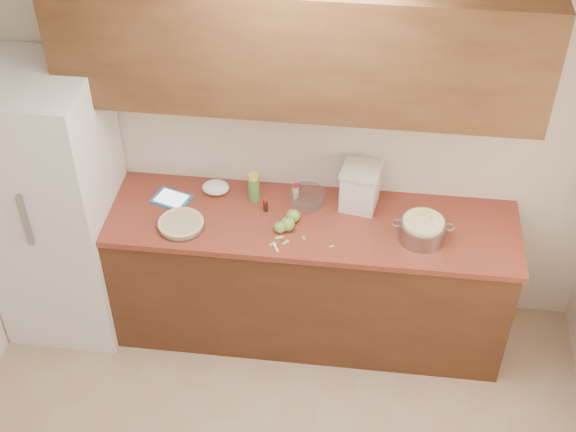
# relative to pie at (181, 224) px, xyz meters

# --- Properties ---
(room_shell) EXTENTS (3.60, 3.60, 3.60)m
(room_shell) POSITION_rel_pie_xyz_m (0.64, -1.32, 0.36)
(room_shell) COLOR tan
(room_shell) RESTS_ON ground
(counter_run) EXTENTS (2.64, 0.68, 0.92)m
(counter_run) POSITION_rel_pie_xyz_m (0.64, 0.15, -0.48)
(counter_run) COLOR #522C17
(counter_run) RESTS_ON ground
(upper_cabinets) EXTENTS (2.60, 0.34, 0.70)m
(upper_cabinets) POSITION_rel_pie_xyz_m (0.64, 0.31, 1.01)
(upper_cabinets) COLOR brown
(upper_cabinets) RESTS_ON room_shell
(fridge) EXTENTS (0.70, 0.70, 1.80)m
(fridge) POSITION_rel_pie_xyz_m (-0.80, 0.12, -0.04)
(fridge) COLOR white
(fridge) RESTS_ON ground
(pie) EXTENTS (0.28, 0.28, 0.04)m
(pie) POSITION_rel_pie_xyz_m (0.00, 0.00, 0.00)
(pie) COLOR silver
(pie) RESTS_ON counter_run
(colander) EXTENTS (0.36, 0.26, 0.13)m
(colander) POSITION_rel_pie_xyz_m (1.38, 0.07, 0.04)
(colander) COLOR gray
(colander) RESTS_ON counter_run
(flour_canister) EXTENTS (0.25, 0.25, 0.27)m
(flour_canister) POSITION_rel_pie_xyz_m (1.01, 0.32, 0.12)
(flour_canister) COLOR silver
(flour_canister) RESTS_ON counter_run
(tablet) EXTENTS (0.25, 0.22, 0.02)m
(tablet) POSITION_rel_pie_xyz_m (-0.11, 0.23, -0.02)
(tablet) COLOR #2472B0
(tablet) RESTS_ON counter_run
(paring_knife) EXTENTS (0.09, 0.15, 0.01)m
(paring_knife) POSITION_rel_pie_xyz_m (0.57, -0.10, -0.02)
(paring_knife) COLOR gray
(paring_knife) RESTS_ON counter_run
(lemon_bottle) EXTENTS (0.07, 0.07, 0.19)m
(lemon_bottle) POSITION_rel_pie_xyz_m (0.38, 0.30, 0.07)
(lemon_bottle) COLOR #4C8C38
(lemon_bottle) RESTS_ON counter_run
(cinnamon_shaker) EXTENTS (0.04, 0.04, 0.10)m
(cinnamon_shaker) POSITION_rel_pie_xyz_m (0.63, 0.35, 0.02)
(cinnamon_shaker) COLOR beige
(cinnamon_shaker) RESTS_ON counter_run
(vanilla_bottle) EXTENTS (0.03, 0.03, 0.09)m
(vanilla_bottle) POSITION_rel_pie_xyz_m (0.46, 0.20, 0.02)
(vanilla_bottle) COLOR black
(vanilla_bottle) RESTS_ON counter_run
(mixing_bowl) EXTENTS (0.22, 0.22, 0.08)m
(mixing_bowl) POSITION_rel_pie_xyz_m (0.70, 0.31, 0.02)
(mixing_bowl) COLOR silver
(mixing_bowl) RESTS_ON counter_run
(paper_towel) EXTENTS (0.20, 0.17, 0.07)m
(paper_towel) POSITION_rel_pie_xyz_m (0.14, 0.34, 0.01)
(paper_towel) COLOR white
(paper_towel) RESTS_ON counter_run
(apple_left) EXTENTS (0.09, 0.09, 0.10)m
(apple_left) POSITION_rel_pie_xyz_m (0.61, 0.05, 0.02)
(apple_left) COLOR #699B36
(apple_left) RESTS_ON counter_run
(apple_center) EXTENTS (0.08, 0.08, 0.09)m
(apple_center) POSITION_rel_pie_xyz_m (0.64, 0.13, 0.02)
(apple_center) COLOR #699B36
(apple_center) RESTS_ON counter_run
(apple_front) EXTENTS (0.07, 0.07, 0.08)m
(apple_front) POSITION_rel_pie_xyz_m (0.57, 0.03, 0.01)
(apple_front) COLOR #699B36
(apple_front) RESTS_ON counter_run
(peel_a) EXTENTS (0.03, 0.03, 0.00)m
(peel_a) POSITION_rel_pie_xyz_m (0.88, -0.06, -0.02)
(peel_a) COLOR #87BC5B
(peel_a) RESTS_ON counter_run
(peel_b) EXTENTS (0.05, 0.03, 0.00)m
(peel_b) POSITION_rel_pie_xyz_m (0.58, -0.02, -0.02)
(peel_b) COLOR #87BC5B
(peel_b) RESTS_ON counter_run
(peel_c) EXTENTS (0.04, 0.05, 0.00)m
(peel_c) POSITION_rel_pie_xyz_m (0.62, -0.06, -0.02)
(peel_c) COLOR #87BC5B
(peel_c) RESTS_ON counter_run
(peel_d) EXTENTS (0.04, 0.04, 0.00)m
(peel_d) POSITION_rel_pie_xyz_m (0.55, -0.08, -0.02)
(peel_d) COLOR #87BC5B
(peel_d) RESTS_ON counter_run
(peel_e) EXTENTS (0.02, 0.03, 0.00)m
(peel_e) POSITION_rel_pie_xyz_m (0.72, -0.01, -0.02)
(peel_e) COLOR #87BC5B
(peel_e) RESTS_ON counter_run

